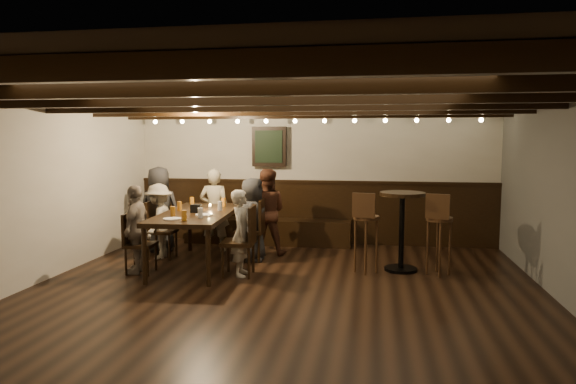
% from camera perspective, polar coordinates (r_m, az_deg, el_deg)
% --- Properties ---
extents(room, '(7.00, 7.00, 7.00)m').
position_cam_1_polar(room, '(8.12, -0.20, 0.14)').
color(room, black).
rests_on(room, ground).
extents(dining_table, '(1.12, 2.23, 0.81)m').
position_cam_1_polar(dining_table, '(7.71, -10.05, -2.70)').
color(dining_table, black).
rests_on(dining_table, floor).
extents(chair_left_near, '(0.44, 0.44, 0.91)m').
position_cam_1_polar(chair_left_near, '(8.43, -13.90, -5.28)').
color(chair_left_near, black).
rests_on(chair_left_near, floor).
extents(chair_left_far, '(0.41, 0.41, 0.85)m').
position_cam_1_polar(chair_left_far, '(7.61, -16.16, -6.70)').
color(chair_left_far, black).
rests_on(chair_left_far, floor).
extents(chair_right_near, '(0.47, 0.47, 0.96)m').
position_cam_1_polar(chair_right_near, '(8.06, -4.17, -5.53)').
color(chair_right_near, black).
rests_on(chair_right_near, floor).
extents(chair_right_far, '(0.47, 0.47, 0.97)m').
position_cam_1_polar(chair_right_far, '(7.20, -5.39, -6.90)').
color(chair_right_far, black).
rests_on(chair_right_far, floor).
extents(person_bench_left, '(0.73, 0.50, 1.43)m').
position_cam_1_polar(person_bench_left, '(8.83, -14.10, -1.88)').
color(person_bench_left, '#272729').
rests_on(person_bench_left, floor).
extents(person_bench_centre, '(0.53, 0.37, 1.39)m').
position_cam_1_polar(person_bench_centre, '(8.72, -8.19, -2.00)').
color(person_bench_centre, gray).
rests_on(person_bench_centre, floor).
extents(person_bench_right, '(0.72, 0.58, 1.41)m').
position_cam_1_polar(person_bench_right, '(8.40, -2.46, -2.20)').
color(person_bench_right, '#4D291A').
rests_on(person_bench_right, floor).
extents(person_left_near, '(0.49, 0.80, 1.19)m').
position_cam_1_polar(person_left_near, '(8.38, -14.15, -3.15)').
color(person_left_near, gray).
rests_on(person_left_near, floor).
extents(person_left_far, '(0.36, 0.75, 1.25)m').
position_cam_1_polar(person_left_far, '(7.55, -16.46, -3.96)').
color(person_left_far, gray).
rests_on(person_left_far, floor).
extents(person_right_near, '(0.45, 0.66, 1.29)m').
position_cam_1_polar(person_right_near, '(7.99, -3.97, -3.04)').
color(person_right_near, '#262729').
rests_on(person_right_near, floor).
extents(person_right_far, '(0.32, 0.46, 1.20)m').
position_cam_1_polar(person_right_far, '(7.13, -5.18, -4.54)').
color(person_right_far, '#AAA290').
rests_on(person_right_far, floor).
extents(pint_a, '(0.07, 0.07, 0.14)m').
position_cam_1_polar(pint_a, '(8.43, -10.62, -1.03)').
color(pint_a, '#BF7219').
rests_on(pint_a, dining_table).
extents(pint_b, '(0.07, 0.07, 0.14)m').
position_cam_1_polar(pint_b, '(8.25, -7.18, -1.12)').
color(pint_b, '#BF7219').
rests_on(pint_b, dining_table).
extents(pint_c, '(0.07, 0.07, 0.14)m').
position_cam_1_polar(pint_c, '(7.87, -11.98, -1.55)').
color(pint_c, '#BF7219').
rests_on(pint_c, dining_table).
extents(pint_d, '(0.07, 0.07, 0.14)m').
position_cam_1_polar(pint_d, '(7.81, -7.55, -1.54)').
color(pint_d, silver).
rests_on(pint_d, dining_table).
extents(pint_e, '(0.07, 0.07, 0.14)m').
position_cam_1_polar(pint_e, '(7.33, -12.68, -2.12)').
color(pint_e, '#BF7219').
rests_on(pint_e, dining_table).
extents(pint_f, '(0.07, 0.07, 0.14)m').
position_cam_1_polar(pint_f, '(7.11, -9.71, -2.31)').
color(pint_f, silver).
rests_on(pint_f, dining_table).
extents(pint_g, '(0.07, 0.07, 0.14)m').
position_cam_1_polar(pint_g, '(6.92, -11.46, -2.57)').
color(pint_g, '#BF7219').
rests_on(pint_g, dining_table).
extents(plate_near, '(0.24, 0.24, 0.01)m').
position_cam_1_polar(plate_near, '(7.08, -12.76, -2.92)').
color(plate_near, white).
rests_on(plate_near, dining_table).
extents(plate_far, '(0.24, 0.24, 0.01)m').
position_cam_1_polar(plate_far, '(7.36, -9.34, -2.51)').
color(plate_far, white).
rests_on(plate_far, dining_table).
extents(condiment_caddy, '(0.15, 0.10, 0.12)m').
position_cam_1_polar(condiment_caddy, '(7.64, -10.17, -1.81)').
color(condiment_caddy, black).
rests_on(condiment_caddy, dining_table).
extents(candle, '(0.05, 0.05, 0.05)m').
position_cam_1_polar(candle, '(7.95, -8.65, -1.74)').
color(candle, beige).
rests_on(candle, dining_table).
extents(high_top_table, '(0.64, 0.64, 1.14)m').
position_cam_1_polar(high_top_table, '(7.51, 12.54, -2.98)').
color(high_top_table, black).
rests_on(high_top_table, floor).
extents(bar_stool_left, '(0.38, 0.40, 1.15)m').
position_cam_1_polar(bar_stool_left, '(7.36, 8.64, -5.61)').
color(bar_stool_left, '#341F10').
rests_on(bar_stool_left, floor).
extents(bar_stool_right, '(0.39, 0.41, 1.15)m').
position_cam_1_polar(bar_stool_right, '(7.46, 16.38, -5.63)').
color(bar_stool_right, '#341F10').
rests_on(bar_stool_right, floor).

